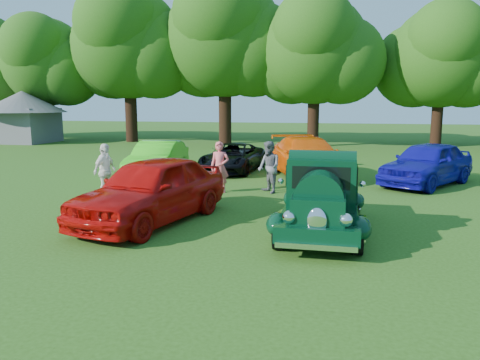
% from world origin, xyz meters
% --- Properties ---
extents(ground, '(120.00, 120.00, 0.00)m').
position_xyz_m(ground, '(0.00, 0.00, 0.00)').
color(ground, '#274C11').
rests_on(ground, ground).
extents(hero_pickup, '(2.14, 4.61, 1.80)m').
position_xyz_m(hero_pickup, '(1.32, 0.41, 0.78)').
color(hero_pickup, black).
rests_on(hero_pickup, ground).
extents(red_convertible, '(3.10, 5.31, 1.70)m').
position_xyz_m(red_convertible, '(-2.98, 0.44, 0.85)').
color(red_convertible, '#B20A07').
rests_on(red_convertible, ground).
extents(back_car_lime, '(1.99, 4.63, 1.48)m').
position_xyz_m(back_car_lime, '(-5.57, 7.19, 0.74)').
color(back_car_lime, green).
rests_on(back_car_lime, ground).
extents(back_car_black, '(2.41, 4.65, 1.25)m').
position_xyz_m(back_car_black, '(-2.95, 9.52, 0.63)').
color(back_car_black, black).
rests_on(back_car_black, ground).
extents(back_car_orange, '(4.07, 6.06, 1.63)m').
position_xyz_m(back_car_orange, '(0.38, 8.74, 0.81)').
color(back_car_orange, '#E95A08').
rests_on(back_car_orange, ground).
extents(back_car_blue, '(4.24, 5.02, 1.62)m').
position_xyz_m(back_car_blue, '(4.87, 7.73, 0.81)').
color(back_car_blue, '#0F0D92').
rests_on(back_car_blue, ground).
extents(spectator_pink, '(0.69, 0.50, 1.74)m').
position_xyz_m(spectator_pink, '(-2.28, 4.68, 0.87)').
color(spectator_pink, '#E15C61').
rests_on(spectator_pink, ground).
extents(spectator_grey, '(1.05, 1.09, 1.77)m').
position_xyz_m(spectator_grey, '(-0.64, 4.96, 0.88)').
color(spectator_grey, slate).
rests_on(spectator_grey, ground).
extents(spectator_white, '(0.57, 1.09, 1.77)m').
position_xyz_m(spectator_white, '(-5.60, 2.91, 0.88)').
color(spectator_white, white).
rests_on(spectator_white, ground).
extents(gazebo, '(6.40, 6.40, 3.90)m').
position_xyz_m(gazebo, '(-22.00, 21.00, 2.40)').
color(gazebo, '#58585D').
rests_on(gazebo, ground).
extents(tree_line, '(62.88, 9.95, 12.15)m').
position_xyz_m(tree_line, '(1.92, 23.57, 7.15)').
color(tree_line, black).
rests_on(tree_line, ground).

